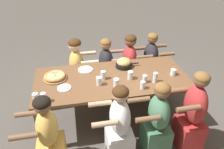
{
  "coord_description": "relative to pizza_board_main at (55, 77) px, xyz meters",
  "views": [
    {
      "loc": [
        -0.51,
        -2.54,
        2.44
      ],
      "look_at": [
        0.0,
        0.0,
        0.83
      ],
      "focal_mm": 35.0,
      "sensor_mm": 36.0,
      "label": 1
    }
  ],
  "objects": [
    {
      "name": "diner_far_center",
      "position": [
        0.82,
        0.57,
        -0.33
      ],
      "size": [
        0.51,
        0.4,
        1.08
      ],
      "rotation": [
        0.0,
        0.0,
        -1.57
      ],
      "color": "#232328",
      "rests_on": "ground"
    },
    {
      "name": "pizza_board_main",
      "position": [
        0.0,
        0.0,
        0.0
      ],
      "size": [
        0.34,
        0.34,
        0.07
      ],
      "color": "#996B42",
      "rests_on": "dining_table"
    },
    {
      "name": "cocktail_glass_blue",
      "position": [
        1.66,
        -0.23,
        0.01
      ],
      "size": [
        0.08,
        0.08,
        0.11
      ],
      "color": "silver",
      "rests_on": "dining_table"
    },
    {
      "name": "diner_near_right",
      "position": [
        1.68,
        -0.83,
        -0.28
      ],
      "size": [
        0.51,
        0.4,
        1.17
      ],
      "rotation": [
        0.0,
        0.0,
        1.57
      ],
      "color": "#B22D2D",
      "rests_on": "ground"
    },
    {
      "name": "diner_far_right",
      "position": [
        1.63,
        0.57,
        -0.31
      ],
      "size": [
        0.51,
        0.4,
        1.12
      ],
      "rotation": [
        0.0,
        0.0,
        -1.57
      ],
      "color": "#232328",
      "rests_on": "ground"
    },
    {
      "name": "diner_near_midright",
      "position": [
        1.22,
        -0.83,
        -0.32
      ],
      "size": [
        0.51,
        0.4,
        1.09
      ],
      "rotation": [
        0.0,
        0.0,
        1.57
      ],
      "color": "#477556",
      "rests_on": "ground"
    },
    {
      "name": "drinking_glass_e",
      "position": [
        1.33,
        -0.36,
        0.03
      ],
      "size": [
        0.06,
        0.06,
        0.15
      ],
      "color": "silver",
      "rests_on": "dining_table"
    },
    {
      "name": "skillet_bowl",
      "position": [
        1.02,
        0.13,
        0.03
      ],
      "size": [
        0.36,
        0.25,
        0.14
      ],
      "color": "black",
      "rests_on": "dining_table"
    },
    {
      "name": "drinking_glass_b",
      "position": [
        1.19,
        -0.33,
        0.01
      ],
      "size": [
        0.06,
        0.06,
        0.11
      ],
      "color": "silver",
      "rests_on": "dining_table"
    },
    {
      "name": "diner_near_left",
      "position": [
        -0.09,
        -0.83,
        -0.32
      ],
      "size": [
        0.51,
        0.4,
        1.09
      ],
      "rotation": [
        0.0,
        0.0,
        1.57
      ],
      "color": "gold",
      "rests_on": "ground"
    },
    {
      "name": "empty_plate_b",
      "position": [
        0.12,
        -0.26,
        -0.03
      ],
      "size": [
        0.18,
        0.18,
        0.02
      ],
      "color": "white",
      "rests_on": "dining_table"
    },
    {
      "name": "drinking_glass_c",
      "position": [
        1.03,
        -0.21,
        0.02
      ],
      "size": [
        0.08,
        0.08,
        0.12
      ],
      "color": "silver",
      "rests_on": "dining_table"
    },
    {
      "name": "dining_table",
      "position": [
        0.78,
        -0.13,
        -0.11
      ],
      "size": [
        2.15,
        0.96,
        0.78
      ],
      "color": "brown",
      "rests_on": "ground"
    },
    {
      "name": "empty_plate_a",
      "position": [
        0.44,
        0.16,
        -0.03
      ],
      "size": [
        0.22,
        0.22,
        0.02
      ],
      "color": "white",
      "rests_on": "dining_table"
    },
    {
      "name": "diner_far_midright",
      "position": [
        1.24,
        0.57,
        -0.3
      ],
      "size": [
        0.51,
        0.4,
        1.12
      ],
      "rotation": [
        0.0,
        0.0,
        -1.57
      ],
      "color": "#B22D2D",
      "rests_on": "ground"
    },
    {
      "name": "drinking_glass_f",
      "position": [
        -0.11,
        -0.5,
        0.02
      ],
      "size": [
        0.07,
        0.07,
        0.13
      ],
      "color": "silver",
      "rests_on": "dining_table"
    },
    {
      "name": "drinking_glass_d",
      "position": [
        1.12,
        -0.47,
        0.02
      ],
      "size": [
        0.06,
        0.06,
        0.11
      ],
      "color": "silver",
      "rests_on": "dining_table"
    },
    {
      "name": "diner_near_center",
      "position": [
        0.73,
        -0.83,
        -0.31
      ],
      "size": [
        0.51,
        0.4,
        1.11
      ],
      "rotation": [
        0.0,
        0.0,
        1.57
      ],
      "color": "silver",
      "rests_on": "ground"
    },
    {
      "name": "diner_far_midleft",
      "position": [
        0.33,
        0.57,
        -0.3
      ],
      "size": [
        0.51,
        0.4,
        1.12
      ],
      "rotation": [
        0.0,
        0.0,
        -1.57
      ],
      "color": "gold",
      "rests_on": "ground"
    },
    {
      "name": "drinking_glass_i",
      "position": [
        0.66,
        -0.14,
        0.02
      ],
      "size": [
        0.07,
        0.07,
        0.12
      ],
      "color": "silver",
      "rests_on": "dining_table"
    },
    {
      "name": "drinking_glass_a",
      "position": [
        -0.2,
        -0.52,
        0.04
      ],
      "size": [
        0.07,
        0.07,
        0.15
      ],
      "color": "silver",
      "rests_on": "dining_table"
    },
    {
      "name": "drinking_glass_h",
      "position": [
        0.58,
        -0.27,
        0.03
      ],
      "size": [
        0.07,
        0.07,
        0.12
      ],
      "color": "silver",
      "rests_on": "dining_table"
    },
    {
      "name": "drinking_glass_g",
      "position": [
        0.79,
        -0.37,
        0.03
      ],
      "size": [
        0.08,
        0.08,
        0.13
      ],
      "color": "silver",
      "rests_on": "dining_table"
    },
    {
      "name": "ground_plane",
      "position": [
        0.78,
        -0.13,
        -0.82
      ],
      "size": [
        18.0,
        18.0,
        0.0
      ],
      "primitive_type": "plane",
      "color": "#514C47",
      "rests_on": "ground"
    }
  ]
}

